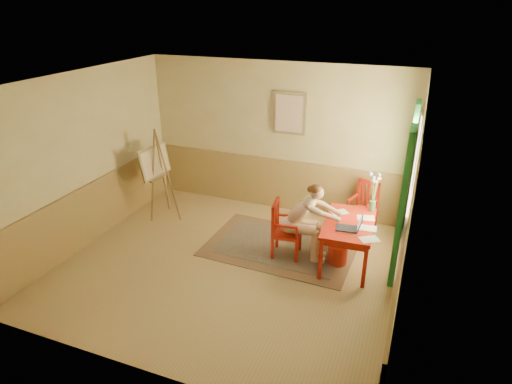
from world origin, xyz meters
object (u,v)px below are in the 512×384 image
at_px(laptop, 351,227).
at_px(easel, 156,165).
at_px(chair_left, 284,229).
at_px(figure, 304,218).
at_px(chair_back, 363,208).
at_px(table, 349,228).

height_order(laptop, easel, easel).
distance_m(chair_left, figure, 0.39).
bearing_deg(chair_left, chair_back, 50.04).
relative_size(chair_back, figure, 0.72).
height_order(chair_back, laptop, laptop).
xyz_separation_m(chair_back, easel, (-3.65, -0.74, 0.55)).
xyz_separation_m(laptop, easel, (-3.65, 0.61, 0.24)).
distance_m(figure, laptop, 0.75).
relative_size(chair_back, laptop, 2.34).
bearing_deg(table, chair_back, 86.84).
bearing_deg(easel, laptop, -9.45).
distance_m(table, chair_left, 1.00).
bearing_deg(chair_left, laptop, -5.27).
xyz_separation_m(figure, easel, (-2.92, 0.47, 0.30)).
xyz_separation_m(chair_left, figure, (0.31, 0.04, 0.24)).
height_order(chair_back, easel, easel).
height_order(chair_left, figure, figure).
distance_m(chair_back, laptop, 1.38).
bearing_deg(chair_back, chair_left, -129.96).
bearing_deg(easel, chair_left, -11.09).
bearing_deg(chair_left, figure, 7.74).
bearing_deg(figure, table, 6.20).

